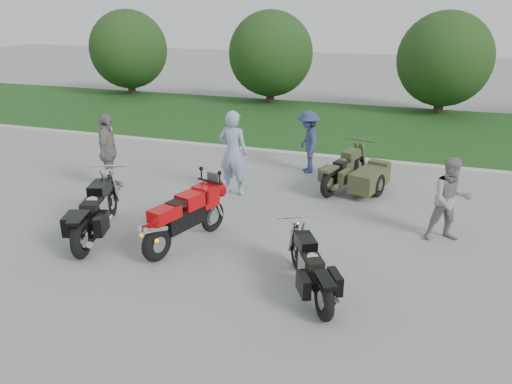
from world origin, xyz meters
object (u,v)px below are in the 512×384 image
(cruiser_sidecar, at_px, (358,176))
(person_grey, at_px, (451,200))
(person_stripe, at_px, (233,153))
(sportbike_red, at_px, (184,216))
(cruiser_right, at_px, (312,270))
(person_denim, at_px, (308,142))
(cruiser_left, at_px, (95,214))
(person_back, at_px, (108,152))

(cruiser_sidecar, distance_m, person_grey, 2.84)
(person_stripe, bearing_deg, cruiser_sidecar, -155.57)
(sportbike_red, xyz_separation_m, cruiser_sidecar, (2.57, 3.86, -0.18))
(cruiser_right, distance_m, person_stripe, 4.62)
(cruiser_right, bearing_deg, person_grey, 24.64)
(person_grey, bearing_deg, person_stripe, 148.44)
(sportbike_red, distance_m, person_denim, 5.09)
(cruiser_left, bearing_deg, person_back, 100.39)
(person_denim, bearing_deg, person_stripe, -55.52)
(cruiser_right, bearing_deg, cruiser_left, 142.81)
(cruiser_right, relative_size, person_stripe, 0.95)
(cruiser_left, xyz_separation_m, person_back, (-1.33, 2.42, 0.43))
(sportbike_red, bearing_deg, person_stripe, 109.60)
(sportbike_red, bearing_deg, person_denim, 94.09)
(cruiser_left, xyz_separation_m, person_stripe, (1.56, 3.09, 0.49))
(cruiser_sidecar, height_order, person_back, person_back)
(sportbike_red, bearing_deg, cruiser_left, -155.39)
(person_stripe, height_order, person_back, person_stripe)
(cruiser_right, height_order, cruiser_sidecar, cruiser_sidecar)
(person_denim, bearing_deg, cruiser_left, -53.51)
(person_denim, bearing_deg, cruiser_right, -11.12)
(person_back, bearing_deg, person_grey, -112.71)
(cruiser_right, bearing_deg, cruiser_sidecar, 60.59)
(sportbike_red, relative_size, person_back, 1.12)
(cruiser_left, height_order, cruiser_sidecar, cruiser_left)
(cruiser_sidecar, xyz_separation_m, person_back, (-5.62, -1.68, 0.51))
(person_stripe, xyz_separation_m, person_denim, (1.24, 2.13, -0.17))
(cruiser_sidecar, height_order, person_denim, person_denim)
(cruiser_left, relative_size, cruiser_sidecar, 1.09)
(sportbike_red, height_order, person_denim, person_denim)
(person_grey, bearing_deg, sportbike_red, -177.22)
(sportbike_red, xyz_separation_m, person_back, (-3.05, 2.17, 0.33))
(cruiser_right, xyz_separation_m, person_denim, (-1.47, 5.82, 0.41))
(cruiser_right, relative_size, person_denim, 1.15)
(cruiser_sidecar, distance_m, person_denim, 1.90)
(person_grey, bearing_deg, person_denim, 118.17)
(sportbike_red, bearing_deg, person_grey, 38.42)
(cruiser_right, bearing_deg, sportbike_red, 132.34)
(cruiser_sidecar, relative_size, person_denim, 1.35)
(cruiser_sidecar, relative_size, person_grey, 1.37)
(sportbike_red, relative_size, person_grey, 1.28)
(cruiser_left, relative_size, person_grey, 1.49)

